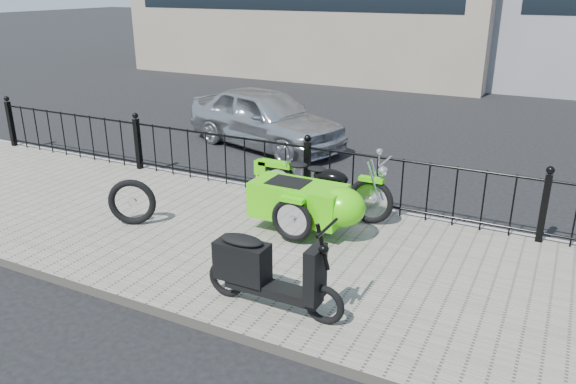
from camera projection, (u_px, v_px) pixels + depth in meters
The scene contains 8 objects.
ground at pixel (268, 235), 8.11m from camera, with size 120.00×120.00×0.00m, color black.
sidewalk at pixel (251, 245), 7.67m from camera, with size 30.00×3.80×0.12m, color slate.
curb at pixel (310, 199), 9.29m from camera, with size 30.00×0.10×0.12m, color gray.
iron_fence at pixel (307, 172), 8.99m from camera, with size 14.11×0.11×1.08m.
motorcycle_sidecar at pixel (314, 199), 7.83m from camera, with size 2.28×1.48×0.98m.
scooter at pixel (264, 271), 5.97m from camera, with size 1.63×0.48×1.11m.
spare_tire at pixel (132, 202), 8.07m from camera, with size 0.69×0.69×0.10m, color black.
sedan_car at pixel (265, 118), 12.27m from camera, with size 1.54×3.83×1.31m, color #B3B6BA.
Camera 1 is at (3.61, -6.44, 3.43)m, focal length 35.00 mm.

